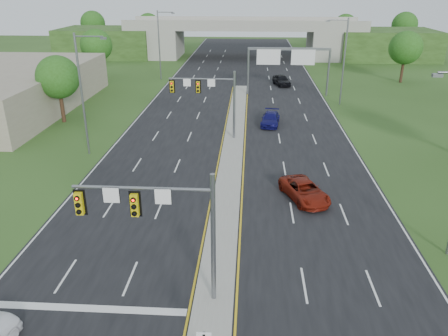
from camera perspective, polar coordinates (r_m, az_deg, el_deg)
name	(u,v)px	position (r m, az deg, el deg)	size (l,w,h in m)	color
ground	(214,300)	(23.12, -1.32, -16.89)	(240.00, 240.00, 0.00)	#284318
road	(237,113)	(54.76, 1.73, 7.21)	(24.00, 160.00, 0.02)	black
median	(233,145)	(43.30, 1.19, 3.04)	(2.00, 54.00, 0.16)	gray
lane_markings	(230,127)	(48.95, 0.78, 5.32)	(23.72, 160.00, 0.01)	gold
signal_mast_near	(165,218)	(20.67, -7.77, -6.50)	(6.62, 0.60, 7.00)	slate
signal_mast_far	(212,94)	(43.97, -1.64, 9.64)	(6.62, 0.60, 7.00)	slate
sign_gantry	(288,58)	(63.55, 8.32, 14.00)	(11.58, 0.44, 6.67)	slate
overpass	(244,41)	(98.36, 2.67, 16.29)	(80.00, 14.00, 8.10)	gray
lightpole_l_mid	(83,90)	(41.46, -17.89, 9.70)	(2.85, 0.25, 11.00)	slate
lightpole_l_far	(160,42)	(74.72, -8.33, 15.97)	(2.85, 0.25, 11.00)	slate
lightpole_r_far	(343,58)	(59.52, 15.26, 13.71)	(2.85, 0.25, 11.00)	slate
tree_l_near	(58,77)	(53.24, -20.88, 11.01)	(4.80, 4.80, 7.60)	#382316
tree_l_mid	(96,45)	(77.64, -16.34, 15.13)	(5.20, 5.20, 8.12)	#382316
tree_r_mid	(406,48)	(77.25, 22.64, 14.30)	(5.20, 5.20, 8.12)	#382316
tree_back_a	(93,23)	(118.86, -16.76, 17.65)	(6.00, 6.00, 8.85)	#382316
tree_back_b	(148,25)	(114.98, -9.84, 17.93)	(5.60, 5.60, 8.32)	#382316
tree_back_c	(345,26)	(114.31, 15.54, 17.44)	(5.60, 5.60, 8.32)	#382316
tree_back_d	(405,25)	(117.83, 22.52, 16.89)	(6.00, 6.00, 8.85)	#382316
commercial_building	(0,90)	(62.67, -27.22, 9.07)	(18.00, 30.00, 5.00)	gray
car_far_a	(305,191)	(32.82, 10.48, -2.93)	(2.31, 5.00, 1.39)	maroon
car_far_b	(270,119)	(50.06, 6.08, 6.41)	(1.92, 4.73, 1.37)	#0E0D52
car_far_c	(282,80)	(70.82, 7.52, 11.33)	(1.94, 4.83, 1.64)	black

